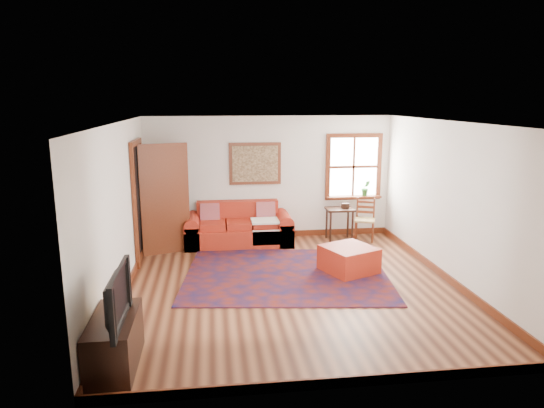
{
  "coord_description": "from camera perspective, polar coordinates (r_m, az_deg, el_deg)",
  "views": [
    {
      "loc": [
        -1.18,
        -6.96,
        2.83
      ],
      "look_at": [
        -0.22,
        0.6,
        1.17
      ],
      "focal_mm": 32.0,
      "sensor_mm": 36.0,
      "label": 1
    }
  ],
  "objects": [
    {
      "name": "ground",
      "position": [
        7.6,
        2.26,
        -9.57
      ],
      "size": [
        5.5,
        5.5,
        0.0
      ],
      "primitive_type": "plane",
      "color": "#452012",
      "rests_on": "ground"
    },
    {
      "name": "room_envelope",
      "position": [
        7.17,
        2.35,
        2.81
      ],
      "size": [
        5.04,
        5.54,
        2.52
      ],
      "color": "silver",
      "rests_on": "ground"
    },
    {
      "name": "window",
      "position": [
        10.22,
        9.74,
        3.57
      ],
      "size": [
        1.18,
        0.2,
        1.38
      ],
      "color": "white",
      "rests_on": "ground"
    },
    {
      "name": "doorway",
      "position": [
        8.98,
        -13.62,
        0.62
      ],
      "size": [
        0.89,
        1.08,
        2.14
      ],
      "color": "black",
      "rests_on": "ground"
    },
    {
      "name": "framed_artwork",
      "position": [
        9.8,
        -2.0,
        4.76
      ],
      "size": [
        1.05,
        0.07,
        0.85
      ],
      "color": "#632A15",
      "rests_on": "ground"
    },
    {
      "name": "persian_rug",
      "position": [
        8.04,
        1.7,
        -8.25
      ],
      "size": [
        3.55,
        2.98,
        0.02
      ],
      "primitive_type": "cube",
      "rotation": [
        0.0,
        0.0,
        -0.12
      ],
      "color": "#5B160D",
      "rests_on": "ground"
    },
    {
      "name": "red_leather_sofa",
      "position": [
        9.66,
        -3.93,
        -3.11
      ],
      "size": [
        2.1,
        0.87,
        0.82
      ],
      "color": "#A82715",
      "rests_on": "ground"
    },
    {
      "name": "red_ottoman",
      "position": [
        8.2,
        9.02,
        -6.46
      ],
      "size": [
        1.0,
        1.0,
        0.43
      ],
      "primitive_type": "cube",
      "rotation": [
        0.0,
        0.0,
        0.41
      ],
      "color": "#A82715",
      "rests_on": "ground"
    },
    {
      "name": "side_table",
      "position": [
        9.91,
        7.96,
        -1.19
      ],
      "size": [
        0.55,
        0.41,
        0.66
      ],
      "color": "black",
      "rests_on": "ground"
    },
    {
      "name": "ladder_back_chair",
      "position": [
        10.04,
        10.88,
        -1.61
      ],
      "size": [
        0.51,
        0.5,
        0.85
      ],
      "color": "tan",
      "rests_on": "ground"
    },
    {
      "name": "media_cabinet",
      "position": [
        5.63,
        -18.03,
        -15.23
      ],
      "size": [
        0.46,
        1.03,
        0.57
      ],
      "primitive_type": "cube",
      "color": "black",
      "rests_on": "ground"
    },
    {
      "name": "television",
      "position": [
        5.27,
        -18.52,
        -10.39
      ],
      "size": [
        0.13,
        1.0,
        0.58
      ],
      "primitive_type": "imported",
      "rotation": [
        0.0,
        0.0,
        1.57
      ],
      "color": "black",
      "rests_on": "media_cabinet"
    },
    {
      "name": "candle_hurricane",
      "position": [
        5.8,
        -17.12,
        -10.35
      ],
      "size": [
        0.12,
        0.12,
        0.18
      ],
      "color": "silver",
      "rests_on": "media_cabinet"
    }
  ]
}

